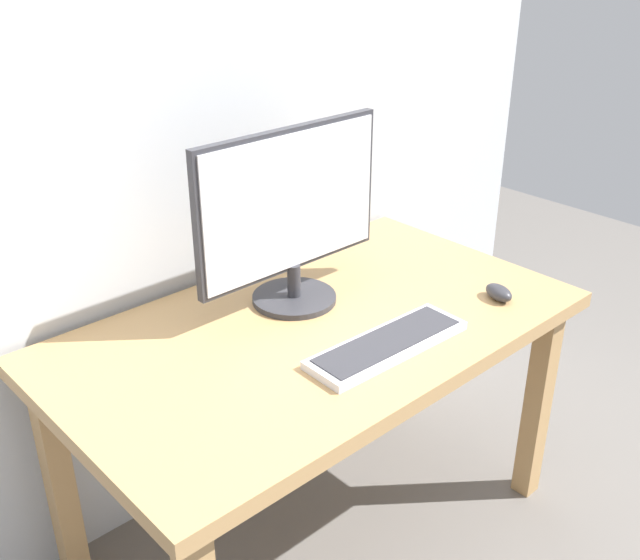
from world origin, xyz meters
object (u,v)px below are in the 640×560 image
at_px(desk, 317,352).
at_px(monitor, 291,214).
at_px(mouse, 499,292).
at_px(keyboard_primary, 388,344).

distance_m(desk, monitor, 0.37).
relative_size(desk, monitor, 2.34).
distance_m(desk, mouse, 0.52).
height_order(desk, keyboard_primary, keyboard_primary).
xyz_separation_m(monitor, keyboard_primary, (0.00, -0.35, -0.24)).
height_order(keyboard_primary, mouse, mouse).
height_order(monitor, keyboard_primary, monitor).
xyz_separation_m(monitor, mouse, (0.41, -0.38, -0.23)).
height_order(desk, mouse, mouse).
height_order(monitor, mouse, monitor).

